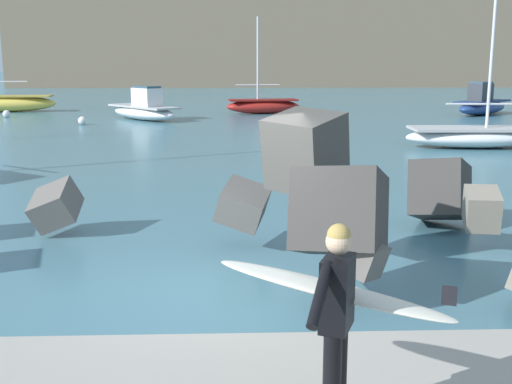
{
  "coord_description": "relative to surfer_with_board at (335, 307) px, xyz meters",
  "views": [
    {
      "loc": [
        0.18,
        -8.52,
        3.26
      ],
      "look_at": [
        0.5,
        0.5,
        1.4
      ],
      "focal_mm": 44.48,
      "sensor_mm": 36.0,
      "label": 1
    }
  ],
  "objects": [
    {
      "name": "headland_bluff",
      "position": [
        6.94,
        96.12,
        7.3
      ],
      "size": [
        73.85,
        41.24,
        17.11
      ],
      "color": "#756651",
      "rests_on": "ground"
    },
    {
      "name": "boat_mid_centre",
      "position": [
        1.06,
        35.55,
        -0.76
      ],
      "size": [
        4.82,
        2.09,
        5.98
      ],
      "color": "maroon",
      "rests_on": "ground"
    },
    {
      "name": "boat_far_centre",
      "position": [
        -15.75,
        37.61,
        -0.68
      ],
      "size": [
        6.41,
        1.94,
        6.75
      ],
      "color": "#EAC64C",
      "rests_on": "ground"
    },
    {
      "name": "boat_mid_right",
      "position": [
        14.62,
        34.17,
        -0.63
      ],
      "size": [
        4.85,
        4.63,
        2.06
      ],
      "color": "navy",
      "rests_on": "ground"
    },
    {
      "name": "mooring_buoy_inner",
      "position": [
        -8.74,
        28.61,
        -1.06
      ],
      "size": [
        0.44,
        0.44,
        0.44
      ],
      "color": "silver",
      "rests_on": "ground"
    },
    {
      "name": "surfer_with_board",
      "position": [
        0.0,
        0.0,
        0.0
      ],
      "size": [
        2.08,
        1.48,
        1.78
      ],
      "color": "black",
      "rests_on": "walkway_path"
    },
    {
      "name": "ground_plane",
      "position": [
        -1.01,
        3.62,
        -1.28
      ],
      "size": [
        400.0,
        400.0,
        0.0
      ],
      "primitive_type": "plane",
      "color": "#42707F"
    },
    {
      "name": "boat_near_right",
      "position": [
        -5.9,
        31.46,
        -0.68
      ],
      "size": [
        4.97,
        5.58,
        1.92
      ],
      "color": "white",
      "rests_on": "ground"
    },
    {
      "name": "mooring_buoy_middle",
      "position": [
        2.49,
        29.19,
        -1.06
      ],
      "size": [
        0.44,
        0.44,
        0.44
      ],
      "color": "silver",
      "rests_on": "ground"
    },
    {
      "name": "mooring_buoy_outer",
      "position": [
        -14.24,
        33.19,
        -1.06
      ],
      "size": [
        0.44,
        0.44,
        0.44
      ],
      "color": "silver",
      "rests_on": "ground"
    },
    {
      "name": "boat_far_left",
      "position": [
        8.5,
        19.12,
        -0.82
      ],
      "size": [
        5.45,
        2.16,
        7.67
      ],
      "color": "white",
      "rests_on": "ground"
    },
    {
      "name": "breakwater_jetty",
      "position": [
        -1.23,
        5.29,
        -0.24
      ],
      "size": [
        31.98,
        5.96,
        2.56
      ],
      "color": "#4C4944",
      "rests_on": "ground"
    }
  ]
}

